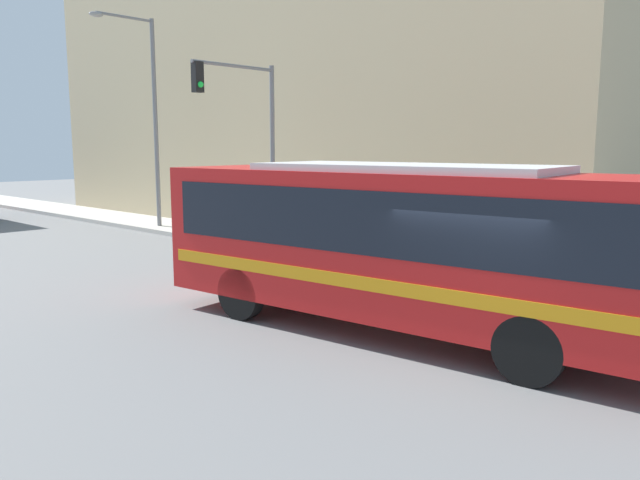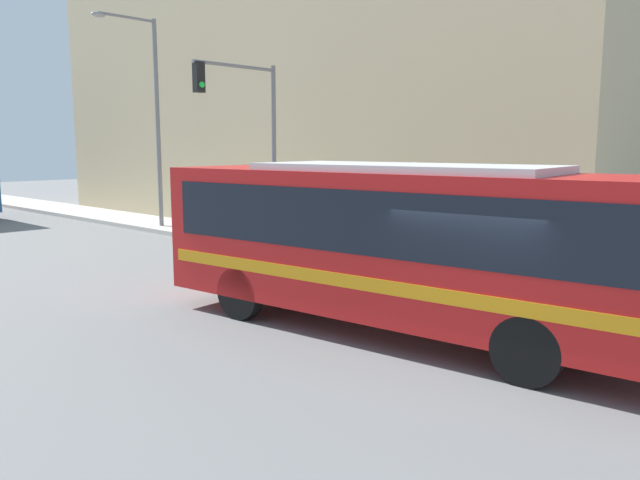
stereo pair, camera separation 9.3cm
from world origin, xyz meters
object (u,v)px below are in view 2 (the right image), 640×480
Objects in this scene: fire_hydrant at (466,261)px; pedestrian_near_corner at (319,223)px; traffic_light_pole at (250,124)px; parking_meter at (340,225)px; city_bus at (401,237)px; street_lamp at (150,106)px.

fire_hydrant is 0.44× the size of pedestrian_near_corner.
traffic_light_pole is 4.30× the size of parking_meter.
parking_meter is (0.90, -3.12, -3.11)m from traffic_light_pole.
city_bus is 5.32m from fire_hydrant.
street_lamp reaches higher than fire_hydrant.
traffic_light_pole is at bearing -96.52° from street_lamp.
street_lamp reaches higher than parking_meter.
fire_hydrant is 0.09× the size of street_lamp.
street_lamp is at bearing 90.43° from parking_meter.
pedestrian_near_corner reaches higher than fire_hydrant.
fire_hydrant is at bearing -83.18° from traffic_light_pole.
city_bus is at bearing -106.77° from street_lamp.
city_bus is 10.12m from traffic_light_pole.
city_bus is 14.15× the size of fire_hydrant.
traffic_light_pole is 4.50m from parking_meter.
street_lamp is (0.82, 7.18, 0.89)m from traffic_light_pole.
pedestrian_near_corner is (0.60, 5.83, 0.47)m from fire_hydrant.
city_bus is 7.40× the size of parking_meter.
fire_hydrant is at bearing -89.70° from street_lamp.
city_bus reaches higher than pedestrian_near_corner.
street_lamp is at bearing 83.48° from traffic_light_pole.
street_lamp reaches higher than city_bus.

